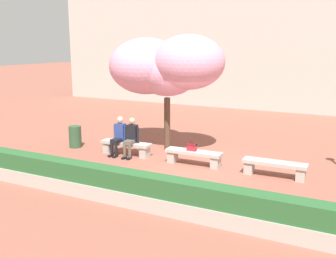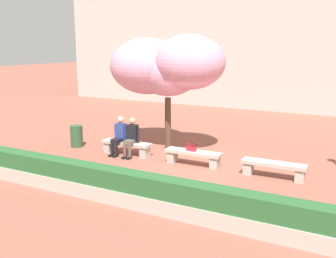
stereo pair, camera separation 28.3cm
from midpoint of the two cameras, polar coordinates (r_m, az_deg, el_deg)
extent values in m
plane|color=#8E5142|center=(12.22, 3.05, -5.22)|extent=(100.00, 100.00, 0.00)
cube|color=#B7B2A8|center=(24.05, 16.02, 12.18)|extent=(28.00, 4.00, 7.62)
cube|color=#ADA89E|center=(13.26, -6.73, -2.08)|extent=(1.78, 0.45, 0.10)
cube|color=#ADA89E|center=(13.70, -9.24, -2.65)|extent=(0.25, 0.34, 0.35)
cube|color=#ADA89E|center=(12.95, -4.03, -3.40)|extent=(0.25, 0.34, 0.35)
cube|color=#ADA89E|center=(12.10, 3.08, -3.41)|extent=(1.78, 0.45, 0.10)
cube|color=#ADA89E|center=(12.45, 0.02, -4.02)|extent=(0.25, 0.34, 0.35)
cube|color=#ADA89E|center=(11.92, 6.25, -4.84)|extent=(0.25, 0.34, 0.35)
cube|color=#ADA89E|center=(11.38, 14.55, -4.83)|extent=(1.78, 0.45, 0.10)
cube|color=#ADA89E|center=(11.60, 11.01, -5.50)|extent=(0.25, 0.34, 0.35)
cube|color=#ADA89E|center=(11.34, 18.05, -6.30)|extent=(0.25, 0.34, 0.35)
cube|color=black|center=(13.21, -8.92, -3.86)|extent=(0.11, 0.22, 0.06)
cylinder|color=black|center=(13.20, -8.79, -2.92)|extent=(0.10, 0.10, 0.42)
cube|color=black|center=(13.10, -8.29, -3.97)|extent=(0.11, 0.22, 0.06)
cylinder|color=black|center=(13.09, -8.16, -3.03)|extent=(0.10, 0.10, 0.42)
cube|color=black|center=(13.22, -8.04, -1.67)|extent=(0.29, 0.41, 0.12)
cube|color=#2D4289|center=(13.33, -7.51, -0.34)|extent=(0.35, 0.23, 0.54)
sphere|color=beige|center=(13.24, -7.56, 1.37)|extent=(0.21, 0.21, 0.21)
cylinder|color=#2D4289|center=(13.44, -8.28, -0.43)|extent=(0.09, 0.09, 0.50)
cylinder|color=#2D4289|center=(13.20, -6.82, -0.63)|extent=(0.09, 0.09, 0.50)
cube|color=black|center=(12.91, -7.03, -4.19)|extent=(0.12, 0.23, 0.06)
cylinder|color=brown|center=(12.90, -6.93, -3.22)|extent=(0.10, 0.10, 0.42)
cube|color=black|center=(12.83, -6.32, -4.28)|extent=(0.12, 0.23, 0.06)
cylinder|color=brown|center=(12.82, -6.22, -3.31)|extent=(0.10, 0.10, 0.42)
cube|color=brown|center=(12.95, -6.24, -1.92)|extent=(0.32, 0.43, 0.12)
cube|color=black|center=(13.07, -5.82, -0.55)|extent=(0.36, 0.25, 0.54)
sphere|color=tan|center=(12.99, -5.86, 1.19)|extent=(0.21, 0.21, 0.21)
cylinder|color=black|center=(13.16, -6.68, -0.66)|extent=(0.09, 0.09, 0.50)
cylinder|color=black|center=(12.97, -5.03, -0.81)|extent=(0.09, 0.09, 0.50)
cube|color=#A3232D|center=(12.08, 2.80, -2.66)|extent=(0.30, 0.14, 0.22)
cube|color=maroon|center=(12.05, 2.79, -2.25)|extent=(0.30, 0.15, 0.04)
torus|color=maroon|center=(12.03, 2.81, -1.92)|extent=(0.14, 0.02, 0.14)
cylinder|color=#513828|center=(13.73, -0.72, 0.74)|extent=(0.22, 0.22, 1.84)
ellipsoid|color=pink|center=(13.48, -0.74, 8.38)|extent=(2.25, 1.99, 1.69)
ellipsoid|color=pink|center=(13.91, -3.69, 9.11)|extent=(2.61, 2.65, 1.96)
ellipsoid|color=pink|center=(13.04, 2.38, 9.68)|extent=(2.40, 2.25, 1.80)
cube|color=#ADA89E|center=(9.28, -5.77, -9.91)|extent=(10.39, 0.50, 0.36)
cube|color=#285B2D|center=(9.13, -5.83, -7.59)|extent=(10.29, 0.44, 0.44)
cylinder|color=#2D5133|center=(14.57, -13.86, -1.08)|extent=(0.44, 0.44, 0.78)
camera|label=1|loc=(0.14, -90.65, -0.14)|focal=42.00mm
camera|label=2|loc=(0.14, 89.35, 0.14)|focal=42.00mm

